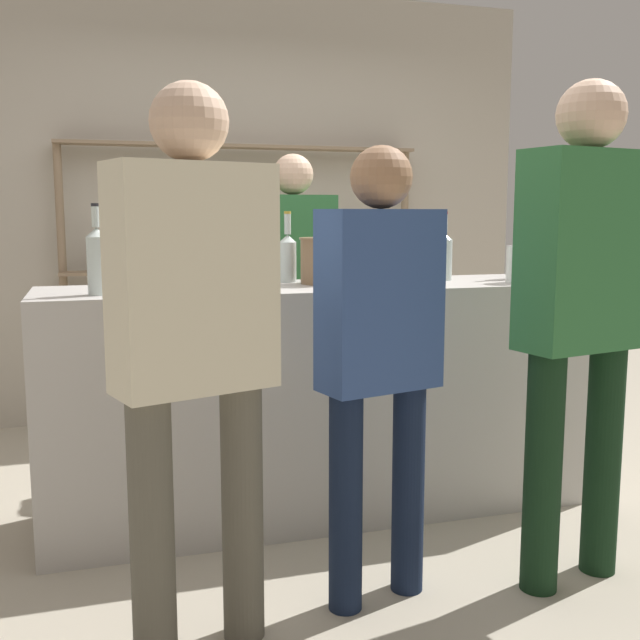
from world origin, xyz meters
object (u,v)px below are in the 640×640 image
at_px(cork_jar, 521,264).
at_px(customer_left, 194,332).
at_px(counter_bottle_2, 353,253).
at_px(counter_bottle_4, 444,254).
at_px(counter_bottle_3, 288,256).
at_px(counter_bottle_5, 171,254).
at_px(wine_glass, 404,257).
at_px(counter_bottle_0, 523,249).
at_px(ice_bucket, 324,261).
at_px(counter_bottle_1, 97,259).
at_px(customer_center, 379,341).
at_px(customer_right, 582,296).
at_px(server_behind_counter, 294,282).

bearing_deg(cork_jar, customer_left, -153.01).
relative_size(counter_bottle_2, counter_bottle_4, 1.01).
relative_size(counter_bottle_3, customer_left, 0.19).
xyz_separation_m(counter_bottle_3, cork_jar, (1.01, -0.34, -0.04)).
bearing_deg(counter_bottle_5, wine_glass, 3.38).
bearing_deg(counter_bottle_5, counter_bottle_0, -0.35).
bearing_deg(ice_bucket, customer_left, -124.91).
bearing_deg(counter_bottle_1, customer_center, -37.67).
relative_size(counter_bottle_0, customer_center, 0.23).
bearing_deg(counter_bottle_5, cork_jar, -7.67).
relative_size(customer_right, server_behind_counter, 1.08).
bearing_deg(counter_bottle_1, customer_right, -25.23).
bearing_deg(customer_left, ice_bucket, -52.37).
height_order(counter_bottle_2, server_behind_counter, server_behind_counter).
bearing_deg(server_behind_counter, cork_jar, 37.66).
relative_size(counter_bottle_0, customer_left, 0.21).
bearing_deg(ice_bucket, counter_bottle_3, 137.31).
relative_size(counter_bottle_0, counter_bottle_5, 0.97).
relative_size(counter_bottle_4, wine_glass, 2.25).
bearing_deg(customer_center, counter_bottle_4, -50.46).
bearing_deg(cork_jar, counter_bottle_0, 56.29).
height_order(counter_bottle_5, ice_bucket, counter_bottle_5).
bearing_deg(wine_glass, cork_jar, -30.84).
distance_m(counter_bottle_2, server_behind_counter, 0.71).
height_order(counter_bottle_2, ice_bucket, counter_bottle_2).
distance_m(counter_bottle_2, counter_bottle_5, 0.85).
height_order(counter_bottle_1, server_behind_counter, server_behind_counter).
relative_size(counter_bottle_0, counter_bottle_2, 1.09).
distance_m(counter_bottle_0, wine_glass, 0.59).
bearing_deg(server_behind_counter, counter_bottle_2, 6.93).
height_order(counter_bottle_1, counter_bottle_3, counter_bottle_1).
bearing_deg(counter_bottle_3, customer_center, -86.57).
relative_size(wine_glass, customer_left, 0.08).
bearing_deg(counter_bottle_3, counter_bottle_1, -159.66).
bearing_deg(server_behind_counter, counter_bottle_3, -19.07).
bearing_deg(customer_center, counter_bottle_3, -10.15).
bearing_deg(counter_bottle_2, cork_jar, -22.87).
xyz_separation_m(counter_bottle_0, counter_bottle_2, (-0.84, 0.10, -0.01)).
bearing_deg(ice_bucket, cork_jar, -13.70).
height_order(counter_bottle_5, customer_right, customer_right).
relative_size(counter_bottle_3, server_behind_counter, 0.19).
height_order(wine_glass, cork_jar, cork_jar).
bearing_deg(server_behind_counter, ice_bucket, -6.70).
bearing_deg(counter_bottle_1, ice_bucket, 10.90).
xyz_separation_m(counter_bottle_1, counter_bottle_5, (0.30, 0.18, 0.01)).
distance_m(counter_bottle_3, ice_bucket, 0.18).
relative_size(counter_bottle_2, server_behind_counter, 0.20).
height_order(ice_bucket, customer_center, customer_center).
height_order(counter_bottle_1, customer_center, customer_center).
bearing_deg(ice_bucket, counter_bottle_1, -169.10).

